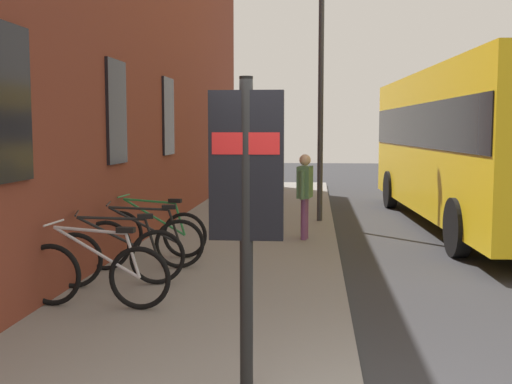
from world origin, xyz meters
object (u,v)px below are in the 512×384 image
object	(u,v)px
bicycle_beside_lamp	(96,274)
bicycle_end_of_row	(144,243)
street_lamp	(321,73)
bicycle_far_end	(153,232)
bicycle_by_door	(117,256)
city_bus	(474,139)
transit_info_sign	(246,186)
pedestrian_near_bus	(305,188)

from	to	relation	value
bicycle_beside_lamp	bicycle_end_of_row	world-z (taller)	same
street_lamp	bicycle_far_end	bearing A→B (deg)	148.11
bicycle_by_door	city_bus	size ratio (longest dim) A/B	0.16
city_bus	street_lamp	world-z (taller)	street_lamp
bicycle_beside_lamp	transit_info_sign	xyz separation A→B (m)	(-2.24, -1.96, 1.21)
bicycle_by_door	street_lamp	bearing A→B (deg)	-23.02
transit_info_sign	pedestrian_near_bus	xyz separation A→B (m)	(7.00, -0.32, -0.65)
bicycle_far_end	street_lamp	distance (m)	5.76
bicycle_by_door	transit_info_sign	size ratio (longest dim) A/B	0.71
city_bus	bicycle_by_door	bearing A→B (deg)	137.00
bicycle_end_of_row	street_lamp	xyz separation A→B (m)	(5.17, -2.56, 2.84)
transit_info_sign	city_bus	distance (m)	10.35
bicycle_beside_lamp	street_lamp	size ratio (longest dim) A/B	0.32
bicycle_beside_lamp	pedestrian_near_bus	size ratio (longest dim) A/B	1.13
bicycle_beside_lamp	bicycle_end_of_row	size ratio (longest dim) A/B	1.02
bicycle_beside_lamp	transit_info_sign	bearing A→B (deg)	-138.86
bicycle_beside_lamp	transit_info_sign	size ratio (longest dim) A/B	0.74
street_lamp	pedestrian_near_bus	bearing A→B (deg)	173.17
pedestrian_near_bus	street_lamp	size ratio (longest dim) A/B	0.29
bicycle_far_end	bicycle_beside_lamp	bearing A→B (deg)	-178.30
pedestrian_near_bus	city_bus	bearing A→B (deg)	-54.23
bicycle_beside_lamp	bicycle_far_end	world-z (taller)	same
bicycle_beside_lamp	bicycle_by_door	bearing A→B (deg)	3.85
bicycle_beside_lamp	transit_info_sign	world-z (taller)	transit_info_sign
bicycle_by_door	bicycle_end_of_row	size ratio (longest dim) A/B	0.98
bicycle_end_of_row	pedestrian_near_bus	world-z (taller)	pedestrian_near_bus
bicycle_far_end	street_lamp	bearing A→B (deg)	-31.89
transit_info_sign	street_lamp	distance (m)	9.57
bicycle_beside_lamp	street_lamp	distance (m)	8.13
bicycle_beside_lamp	street_lamp	world-z (taller)	street_lamp
bicycle_by_door	transit_info_sign	world-z (taller)	transit_info_sign
city_bus	transit_info_sign	bearing A→B (deg)	157.84
bicycle_end_of_row	city_bus	world-z (taller)	city_bus
bicycle_by_door	transit_info_sign	xyz separation A→B (m)	(-3.23, -2.02, 1.21)
city_bus	bicycle_far_end	bearing A→B (deg)	126.67
pedestrian_near_bus	street_lamp	world-z (taller)	street_lamp
bicycle_end_of_row	bicycle_far_end	bearing A→B (deg)	5.78
bicycle_beside_lamp	bicycle_far_end	size ratio (longest dim) A/B	1.00
pedestrian_near_bus	bicycle_beside_lamp	bearing A→B (deg)	154.48
bicycle_end_of_row	city_bus	xyz separation A→B (m)	(5.34, -5.86, 1.41)
bicycle_far_end	transit_info_sign	bearing A→B (deg)	-158.38
transit_info_sign	street_lamp	xyz separation A→B (m)	(9.41, -0.60, 1.63)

